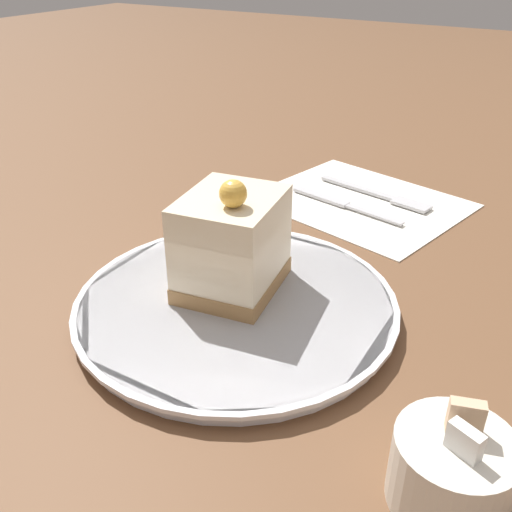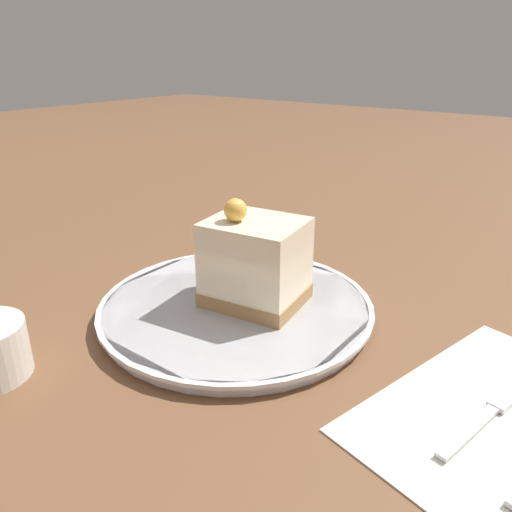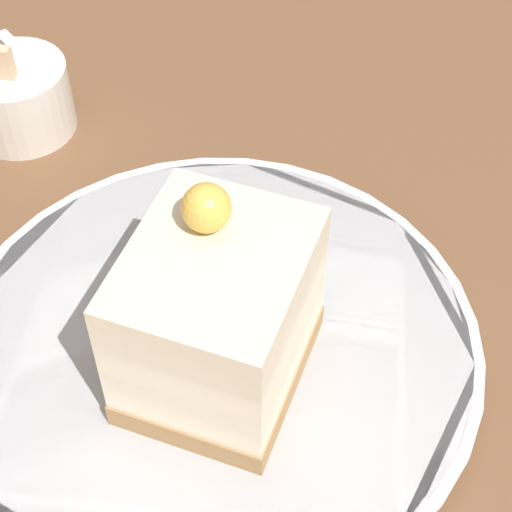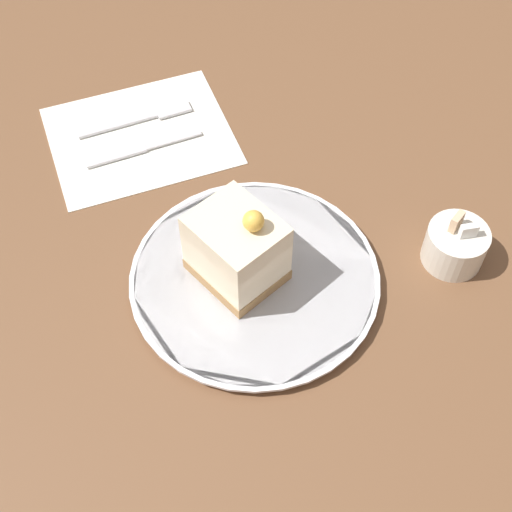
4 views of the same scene
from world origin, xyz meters
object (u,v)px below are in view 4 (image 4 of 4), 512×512
Objects in this scene: cake_slice at (237,249)px; knife at (134,151)px; fork at (145,117)px; sugar_bowl at (455,245)px; plate at (255,279)px.

cake_slice is 0.70× the size of knife.
knife is at bearing -29.92° from fork.
cake_slice is 0.25m from knife.
fork is (-0.30, 0.04, -0.06)m from cake_slice.
fork is at bearing 150.08° from knife.
fork is at bearing -155.50° from sugar_bowl.
knife is 0.43m from sugar_bowl.
cake_slice is 1.57× the size of sugar_bowl.
fork is 2.22× the size of sugar_bowl.
fork is (-0.31, 0.03, -0.00)m from plate.
plate is 1.81× the size of fork.
cake_slice is 0.30m from fork.
cake_slice is (-0.02, -0.01, 0.05)m from plate.
sugar_bowl reaches higher than fork.
sugar_bowl is (0.36, 0.23, 0.02)m from knife.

